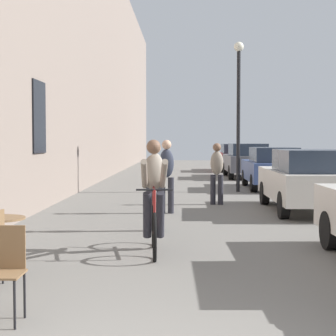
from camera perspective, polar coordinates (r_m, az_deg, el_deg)
The scene contains 12 objects.
building_facade_left at distance 17.96m, azimuth -10.56°, elevation 14.27°, with size 0.54×68.00×10.54m.
cafe_chair_near_toward_street at distance 5.50m, azimuth -16.42°, elevation -9.66°, with size 0.38×0.38×0.89m.
cafe_table_mid at distance 7.42m, azimuth -16.85°, elevation -6.40°, with size 0.64×0.64×0.72m.
cyclist_on_bicycle at distance 8.47m, azimuth -1.47°, elevation -3.17°, with size 0.52×1.76×1.74m.
pedestrian_near at distance 10.38m, azimuth -1.33°, elevation -1.33°, with size 0.37×0.28×1.67m.
pedestrian_mid at distance 12.89m, azimuth -0.15°, elevation -0.42°, with size 0.35×0.25×1.71m.
pedestrian_far at distance 14.70m, azimuth 5.03°, elevation -0.21°, with size 0.36×0.27×1.62m.
street_lamp at distance 18.43m, azimuth 7.24°, elevation 7.22°, with size 0.32×0.32×4.90m.
parked_car_second at distance 13.62m, azimuth 14.09°, elevation -1.14°, with size 1.78×4.18×1.48m.
parked_car_third at distance 19.67m, azimuth 10.59°, elevation 0.06°, with size 1.76×4.11×1.46m.
parked_car_fourth at distance 25.43m, azimuth 8.05°, elevation 0.82°, with size 1.87×4.37×1.55m.
parked_car_fifth at distance 30.91m, azimuth 6.89°, elevation 1.13°, with size 1.81×4.22×1.50m.
Camera 1 is at (0.21, -3.22, 1.70)m, focal length 59.43 mm.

